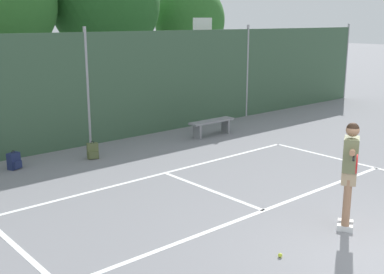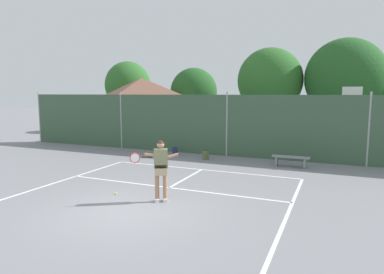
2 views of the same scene
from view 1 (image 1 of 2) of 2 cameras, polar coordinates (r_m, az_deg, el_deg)
The scene contains 9 objects.
court_markings at distance 8.35m, azimuth 18.11°, elevation -11.80°, with size 8.30×11.10×0.01m.
chainlink_fence at distance 13.91m, azimuth -12.16°, elevation 5.44°, with size 26.09×0.09×3.31m.
basketball_hoop at distance 18.59m, azimuth 1.15°, elevation 10.00°, with size 0.90×0.67×3.55m.
treeline_backdrop at distance 21.55m, azimuth -20.56°, elevation 13.97°, with size 25.96×4.62×6.81m.
tennis_player at distance 8.51m, azimuth 18.05°, elevation -3.31°, with size 1.22×0.85×1.85m.
tennis_ball at distance 7.65m, azimuth 10.31°, elevation -13.49°, with size 0.07×0.07×0.07m, color #CCE033.
backpack_navy at distance 12.37m, azimuth -20.14°, elevation -2.69°, with size 0.33×0.32×0.46m.
backpack_olive at distance 12.74m, azimuth -11.57°, elevation -1.65°, with size 0.33×0.31×0.46m.
courtside_bench at distance 14.94m, azimuth 2.34°, elevation 1.53°, with size 1.60×0.36×0.48m.
Camera 1 is at (-6.59, -3.10, 3.50)m, focal length 45.45 mm.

